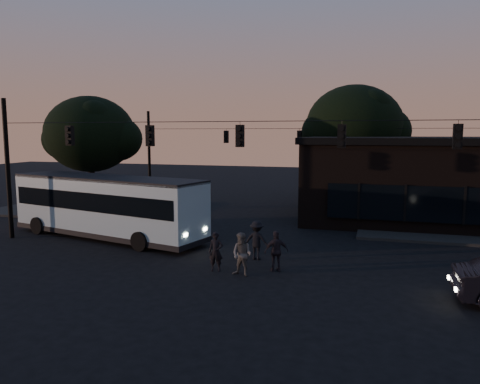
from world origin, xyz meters
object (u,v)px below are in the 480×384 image
(pedestrian_a, at_px, (216,252))
(pedestrian_b, at_px, (242,254))
(building, at_px, (427,179))
(bus, at_px, (107,204))
(pedestrian_d, at_px, (257,240))
(pedestrian_c, at_px, (276,251))

(pedestrian_a, relative_size, pedestrian_b, 0.94)
(pedestrian_a, bearing_deg, pedestrian_b, -22.34)
(building, bearing_deg, pedestrian_b, -118.47)
(bus, bearing_deg, pedestrian_d, 1.40)
(bus, distance_m, pedestrian_d, 9.18)
(pedestrian_b, xyz_separation_m, pedestrian_d, (-0.05, 2.51, 0.01))
(pedestrian_a, relative_size, pedestrian_d, 0.93)
(building, bearing_deg, pedestrian_d, -123.27)
(pedestrian_a, distance_m, pedestrian_b, 1.25)
(building, height_order, pedestrian_d, building)
(bus, distance_m, pedestrian_c, 10.78)
(pedestrian_a, xyz_separation_m, pedestrian_d, (1.17, 2.21, 0.07))
(pedestrian_c, height_order, pedestrian_d, pedestrian_d)
(pedestrian_b, bearing_deg, bus, 166.56)
(bus, distance_m, pedestrian_b, 10.05)
(pedestrian_b, bearing_deg, pedestrian_d, 103.90)
(pedestrian_a, distance_m, pedestrian_d, 2.50)
(pedestrian_d, bearing_deg, building, -120.26)
(pedestrian_a, bearing_deg, pedestrian_c, 7.23)
(building, xyz_separation_m, pedestrian_b, (-8.05, -14.85, -1.83))
(building, height_order, pedestrian_c, building)
(bus, height_order, pedestrian_a, bus)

